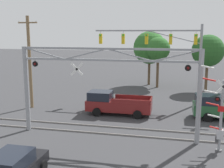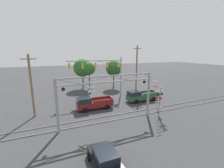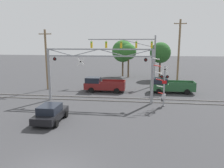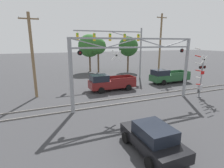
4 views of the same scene
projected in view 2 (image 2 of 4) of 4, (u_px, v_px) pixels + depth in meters
name	position (u px, v px, depth m)	size (l,w,h in m)	color
rail_track_near	(107.00, 121.00, 18.73)	(80.00, 0.08, 0.10)	gray
rail_track_far	(104.00, 117.00, 20.03)	(80.00, 0.08, 0.10)	gray
crossing_gantry	(108.00, 93.00, 17.69)	(11.87, 0.31, 5.92)	gray
crossing_signal_mast	(159.00, 102.00, 19.81)	(1.72, 0.35, 5.06)	gray
traffic_signal_span	(107.00, 69.00, 27.82)	(10.28, 0.39, 7.62)	gray
pickup_truck_lead	(93.00, 103.00, 22.73)	(5.46, 2.12, 1.93)	maroon
pickup_truck_following	(141.00, 96.00, 26.53)	(5.72, 2.12, 1.93)	#23512D
sedan_waiting	(105.00, 159.00, 11.16)	(2.07, 3.92, 1.48)	black
utility_pole_left	(31.00, 86.00, 19.40)	(1.80, 0.28, 8.30)	brown
utility_pole_right	(137.00, 70.00, 30.15)	(1.80, 0.28, 9.82)	brown
background_tree_beyond_span	(89.00, 69.00, 34.34)	(2.93, 2.93, 6.30)	brown
background_tree_far_left_verge	(114.00, 68.00, 35.72)	(3.72, 3.72, 6.61)	brown
background_tree_far_right_verge	(82.00, 68.00, 35.28)	(4.23, 4.23, 7.00)	brown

